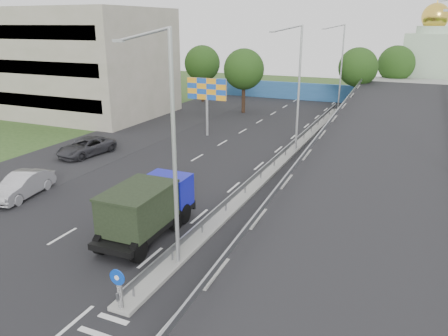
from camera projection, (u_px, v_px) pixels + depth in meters
The scene contains 20 objects.
road_surface at pixel (232, 167), 33.08m from camera, with size 26.00×90.00×0.04m, color black.
parking_strip at pixel (95, 148), 38.09m from camera, with size 8.00×90.00×0.05m, color black.
median at pixel (285, 156), 35.36m from camera, with size 1.00×44.00×0.20m, color gray.
overpass_ramp at pixel (385, 147), 31.94m from camera, with size 10.00×50.00×3.50m.
median_guardrail at pixel (286, 149), 35.15m from camera, with size 0.09×44.00×0.71m.
sign_bollard at pixel (119, 289), 16.14m from camera, with size 0.64×0.23×1.67m.
lamp_post_near at pixel (170, 140), 17.90m from camera, with size 2.74×0.18×10.08m.
lamp_post_mid at pixel (297, 83), 35.24m from camera, with size 2.74×0.18×10.08m.
lamp_post_far at pixel (340, 63), 52.59m from camera, with size 2.74×0.18×10.08m.
beige_building at pixel (63, 62), 51.99m from camera, with size 24.00×14.00×12.00m, color gray.
blue_wall at pixel (315, 92), 60.83m from camera, with size 30.00×0.50×2.40m, color #26588E.
church at pixel (429, 61), 61.07m from camera, with size 7.00×7.00×13.80m.
billboard at pixel (207, 92), 41.00m from camera, with size 4.00×0.24×5.50m.
tree_left_mid at pixel (244, 69), 51.48m from camera, with size 4.80×4.80×7.60m.
tree_median_far at pixel (358, 67), 53.79m from camera, with size 4.80×4.80×7.60m.
tree_left_far at pixel (202, 64), 58.90m from camera, with size 4.80×4.80×7.60m.
tree_ramp_far at pixel (396, 64), 58.32m from camera, with size 4.80×4.80×7.60m.
dump_truck at pixel (148, 207), 22.02m from camera, with size 2.60×6.45×2.82m.
parked_car_b at pixel (22, 185), 27.22m from camera, with size 1.61×4.62×1.52m, color #AEADB3.
parked_car_c at pixel (86, 147), 35.83m from camera, with size 2.33×5.06×1.41m, color #303035.
Camera 1 is at (9.19, -8.95, 10.37)m, focal length 35.00 mm.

